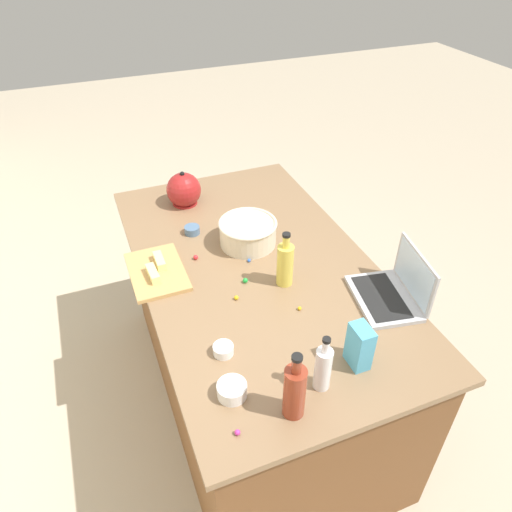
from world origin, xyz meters
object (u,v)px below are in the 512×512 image
Objects in this scene: mixing_bowl_large at (248,232)px; bottle_vinegar at (323,368)px; kettle at (184,190)px; ramekin_small at (192,230)px; ramekin_wide at (232,390)px; ramekin_medium at (223,350)px; candy_bag at (360,346)px; cutting_board at (157,272)px; bottle_soy at (295,391)px; butter_stick_right at (153,274)px; laptop at (393,290)px; bottle_oil at (285,264)px; butter_stick_left at (159,261)px.

bottle_vinegar is (-0.85, 0.06, 0.03)m from mixing_bowl_large.
kettle is 2.90× the size of ramekin_small.
mixing_bowl_large is 2.74× the size of ramekin_wide.
candy_bag reaches higher than ramekin_medium.
bottle_soy is at bearing -163.30° from cutting_board.
bottle_soy reaches higher than cutting_board.
ramekin_small is 0.43× the size of candy_bag.
mixing_bowl_large is 0.85m from bottle_vinegar.
butter_stick_right is (-0.04, 0.02, 0.03)m from cutting_board.
laptop is at bearing -121.04° from cutting_board.
candy_bag is (-0.81, -0.10, 0.02)m from mixing_bowl_large.
candy_bag is (-1.27, -0.28, 0.01)m from kettle.
cutting_board is at bearing 25.94° from bottle_vinegar.
ramekin_small is (0.24, -0.22, 0.01)m from cutting_board.
bottle_oil reaches higher than ramekin_small.
bottle_vinegar is 0.85m from butter_stick_right.
bottle_soy is at bearing 118.99° from laptop.
bottle_soy is 2.66× the size of ramekin_wide.
butter_stick_right is 0.68m from ramekin_wide.
bottle_vinegar reaches higher than butter_stick_right.
mixing_bowl_large is 3.70× the size of ramekin_small.
ramekin_medium is at bearing -166.87° from cutting_board.
ramekin_small is at bearing 1.50° from bottle_soy.
mixing_bowl_large is at bearing -77.59° from butter_stick_right.
bottle_soy is at bearing 179.54° from kettle.
butter_stick_left reaches higher than ramekin_medium.
butter_stick_left is at bearing 135.28° from ramekin_small.
laptop is 4.65× the size of ramekin_medium.
mixing_bowl_large is 0.50m from kettle.
bottle_soy is 0.35m from ramekin_medium.
butter_stick_right is 1.11× the size of ramekin_wide.
bottle_soy reaches higher than ramekin_medium.
bottle_soy is 0.63m from bottle_oil.
bottle_vinegar reaches higher than laptop.
kettle is (1.37, -0.01, -0.03)m from bottle_soy.
mixing_bowl_large is 1.20× the size of bottle_vinegar.
bottle_soy reaches higher than bottle_vinegar.
kettle is 0.59m from cutting_board.
mixing_bowl_large is at bearing -24.37° from ramekin_wide.
bottle_soy is 1.37m from kettle.
ramekin_wide is at bearing 85.58° from candy_bag.
kettle reaches higher than butter_stick_right.
kettle is at bearing -7.87° from ramekin_small.
butter_stick_right is 1.50× the size of ramekin_small.
bottle_vinegar is 0.17m from candy_bag.
bottle_vinegar reaches higher than cutting_board.
ramekin_small is at bearing 8.75° from bottle_vinegar.
ramekin_small is at bearing -7.78° from ramekin_wide.
bottle_oil is 1.18× the size of kettle.
butter_stick_right is (0.22, 0.51, -0.06)m from bottle_oil.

